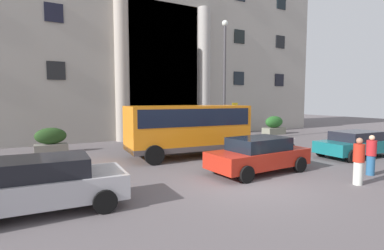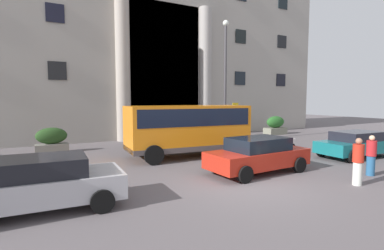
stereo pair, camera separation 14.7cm
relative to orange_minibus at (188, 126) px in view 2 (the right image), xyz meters
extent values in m
cube|color=#5E5759|center=(-0.56, -5.50, -1.62)|extent=(80.00, 64.00, 0.12)
cube|color=#A09990|center=(-0.56, 12.00, 9.15)|extent=(36.03, 9.00, 21.41)
cube|color=black|center=(2.08, 7.56, 3.48)|extent=(5.64, 0.12, 10.07)
cylinder|color=#A4988C|center=(-1.24, 7.25, 3.48)|extent=(0.99, 0.99, 10.07)
cylinder|color=#9F9994|center=(5.39, 7.25, 3.48)|extent=(0.99, 0.99, 10.07)
cube|color=black|center=(-5.37, 7.46, 3.15)|extent=(1.08, 0.08, 1.14)
cube|color=black|center=(9.05, 7.46, 3.15)|extent=(1.08, 0.08, 1.14)
cube|color=black|center=(13.85, 7.46, 3.15)|extent=(1.08, 0.08, 1.14)
cube|color=black|center=(-5.37, 7.46, 6.68)|extent=(1.08, 0.08, 1.14)
cube|color=black|center=(9.05, 7.46, 6.68)|extent=(1.08, 0.08, 1.14)
cube|color=black|center=(13.85, 7.46, 6.68)|extent=(1.08, 0.08, 1.14)
cube|color=black|center=(13.85, 7.46, 10.22)|extent=(1.08, 0.08, 1.14)
cube|color=orange|center=(-0.01, 0.00, -0.04)|extent=(6.24, 2.70, 2.15)
cube|color=black|center=(-0.01, 0.00, 0.50)|extent=(5.88, 2.70, 0.83)
cube|color=black|center=(2.96, -0.24, 0.32)|extent=(0.21, 1.86, 1.04)
cube|color=#4E4443|center=(-0.01, 0.00, -0.99)|extent=(6.24, 2.74, 0.24)
cylinder|color=black|center=(2.20, 0.94, -1.11)|extent=(0.92, 0.35, 0.90)
cylinder|color=black|center=(2.03, -1.28, -1.11)|extent=(0.92, 0.35, 0.90)
cylinder|color=black|center=(-2.04, 1.28, -1.11)|extent=(0.92, 0.35, 0.90)
cylinder|color=black|center=(-2.22, -0.94, -1.11)|extent=(0.92, 0.35, 0.90)
cylinder|color=#9C9318|center=(4.35, 1.87, -0.24)|extent=(0.08, 0.08, 2.65)
cube|color=yellow|center=(4.35, 1.84, 0.84)|extent=(0.44, 0.03, 0.60)
cube|color=gray|center=(-6.00, 4.61, -1.32)|extent=(1.67, 0.75, 0.48)
ellipsoid|color=#24441C|center=(-6.00, 4.61, -0.63)|extent=(1.61, 0.68, 0.90)
cube|color=slate|center=(10.86, 4.99, -1.29)|extent=(1.83, 0.96, 0.55)
ellipsoid|color=#255D24|center=(10.86, 4.99, -0.53)|extent=(1.75, 0.86, 0.97)
cube|color=#B5B2B8|center=(-6.78, -4.55, -0.96)|extent=(4.26, 2.02, 0.66)
cube|color=black|center=(-6.78, -4.55, -0.39)|extent=(2.33, 1.70, 0.49)
cylinder|color=black|center=(-5.32, -3.73, -1.25)|extent=(0.63, 0.23, 0.62)
cylinder|color=black|center=(-5.41, -5.52, -1.25)|extent=(0.63, 0.23, 0.62)
cube|color=#15686E|center=(7.39, -4.17, -1.00)|extent=(4.28, 1.95, 0.58)
cube|color=black|center=(7.39, -4.17, -0.48)|extent=(2.34, 1.64, 0.46)
cylinder|color=black|center=(8.86, -3.38, -1.25)|extent=(0.63, 0.23, 0.62)
cylinder|color=black|center=(6.01, -3.23, -1.25)|extent=(0.63, 0.23, 0.62)
cylinder|color=black|center=(5.92, -4.96, -1.25)|extent=(0.63, 0.23, 0.62)
cube|color=#B22314|center=(0.93, -4.20, -0.97)|extent=(4.32, 1.95, 0.64)
cube|color=black|center=(0.93, -4.20, -0.40)|extent=(2.37, 1.64, 0.50)
cylinder|color=black|center=(2.32, -3.26, -1.25)|extent=(0.63, 0.23, 0.62)
cylinder|color=black|center=(2.41, -4.98, -1.25)|extent=(0.63, 0.23, 0.62)
cylinder|color=black|center=(-0.56, -3.41, -1.25)|extent=(0.63, 0.23, 0.62)
cylinder|color=black|center=(-0.46, -5.14, -1.25)|extent=(0.63, 0.23, 0.62)
cylinder|color=black|center=(5.06, -2.13, -1.26)|extent=(0.61, 0.21, 0.60)
cylinder|color=black|center=(3.66, -2.38, -1.26)|extent=(0.61, 0.23, 0.60)
cube|color=gold|center=(4.36, -2.26, -0.98)|extent=(0.94, 0.40, 0.32)
cube|color=black|center=(4.19, -2.29, -0.80)|extent=(0.55, 0.29, 0.12)
cylinder|color=#A5A5A8|center=(4.95, -2.15, -0.68)|extent=(0.13, 0.55, 0.03)
cylinder|color=black|center=(-7.81, -2.17, -1.26)|extent=(0.60, 0.26, 0.60)
cylinder|color=#255682|center=(4.43, -6.62, -1.18)|extent=(0.30, 0.30, 0.76)
cylinder|color=red|center=(4.43, -6.62, -0.50)|extent=(0.36, 0.36, 0.59)
sphere|color=#DDB38C|center=(4.43, -6.62, -0.11)|extent=(0.20, 0.20, 0.20)
cylinder|color=silver|center=(2.74, -7.16, -1.16)|extent=(0.30, 0.30, 0.80)
cylinder|color=red|center=(2.74, -7.16, -0.46)|extent=(0.36, 0.36, 0.61)
sphere|color=#A47057|center=(2.74, -7.16, -0.05)|extent=(0.21, 0.21, 0.21)
cylinder|color=#3D3B3F|center=(4.64, 3.40, 2.32)|extent=(0.18, 0.18, 7.76)
sphere|color=silver|center=(4.64, 3.40, 6.38)|extent=(0.40, 0.40, 0.40)
camera|label=1|loc=(-7.06, -13.04, 1.37)|focal=27.63mm
camera|label=2|loc=(-6.93, -13.11, 1.37)|focal=27.63mm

